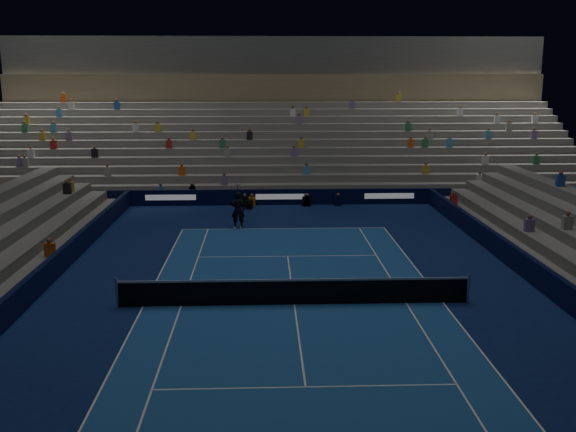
# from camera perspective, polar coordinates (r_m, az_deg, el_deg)

# --- Properties ---
(ground) EXTENTS (90.00, 90.00, 0.00)m
(ground) POSITION_cam_1_polar(r_m,az_deg,el_deg) (23.94, 0.55, -7.78)
(ground) COLOR #0C1C4C
(ground) RESTS_ON ground
(court_surface) EXTENTS (10.97, 23.77, 0.01)m
(court_surface) POSITION_cam_1_polar(r_m,az_deg,el_deg) (23.94, 0.55, -7.77)
(court_surface) COLOR #194A8B
(court_surface) RESTS_ON ground
(sponsor_barrier_far) EXTENTS (44.00, 0.25, 1.00)m
(sponsor_barrier_far) POSITION_cam_1_polar(r_m,az_deg,el_deg) (41.69, -0.66, 1.68)
(sponsor_barrier_far) COLOR black
(sponsor_barrier_far) RESTS_ON ground
(sponsor_barrier_east) EXTENTS (0.25, 37.00, 1.00)m
(sponsor_barrier_east) POSITION_cam_1_polar(r_m,az_deg,el_deg) (26.09, 22.48, -5.88)
(sponsor_barrier_east) COLOR black
(sponsor_barrier_east) RESTS_ON ground
(sponsor_barrier_west) EXTENTS (0.25, 37.00, 1.00)m
(sponsor_barrier_west) POSITION_cam_1_polar(r_m,az_deg,el_deg) (25.26, -22.15, -6.44)
(sponsor_barrier_west) COLOR black
(sponsor_barrier_west) RESTS_ON ground
(grandstand_main) EXTENTS (44.00, 15.20, 11.20)m
(grandstand_main) POSITION_cam_1_polar(r_m,az_deg,el_deg) (50.59, -0.96, 6.87)
(grandstand_main) COLOR slate
(grandstand_main) RESTS_ON ground
(tennis_net) EXTENTS (12.90, 0.10, 1.10)m
(tennis_net) POSITION_cam_1_polar(r_m,az_deg,el_deg) (23.77, 0.56, -6.64)
(tennis_net) COLOR #B2B2B7
(tennis_net) RESTS_ON ground
(tennis_player) EXTENTS (0.75, 0.50, 2.06)m
(tennis_player) POSITION_cam_1_polar(r_m,az_deg,el_deg) (35.22, -4.42, 0.52)
(tennis_player) COLOR black
(tennis_player) RESTS_ON ground
(broadcast_camera) EXTENTS (0.47, 0.88, 0.53)m
(broadcast_camera) POSITION_cam_1_polar(r_m,az_deg,el_deg) (40.57, -3.42, 1.04)
(broadcast_camera) COLOR black
(broadcast_camera) RESTS_ON ground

